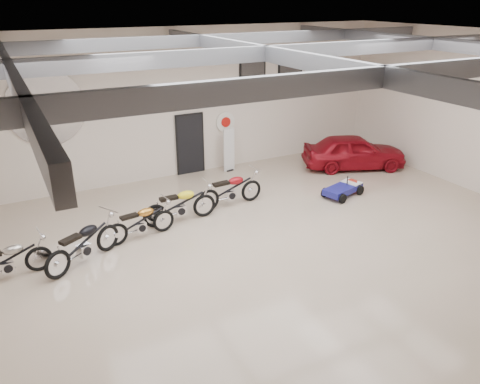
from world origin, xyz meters
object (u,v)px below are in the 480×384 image
banner_stand (229,149)px  motorcycle_yellow (180,204)px  motorcycle_silver (6,260)px  motorcycle_gold (140,221)px  vintage_car (354,151)px  motorcycle_black (83,243)px  motorcycle_red (230,189)px  go_kart (346,186)px

banner_stand → motorcycle_yellow: size_ratio=0.80×
motorcycle_silver → banner_stand: bearing=21.6°
motorcycle_gold → vintage_car: (8.53, 1.70, 0.13)m
motorcycle_black → motorcycle_red: 4.74m
motorcycle_black → motorcycle_gold: size_ratio=1.12×
motorcycle_black → go_kart: size_ratio=1.23×
banner_stand → motorcycle_yellow: bearing=-145.4°
motorcycle_gold → motorcycle_red: (2.99, 0.75, 0.05)m
motorcycle_yellow → vintage_car: 7.37m
motorcycle_silver → go_kart: (9.82, 0.34, -0.18)m
banner_stand → motorcycle_yellow: (-3.08, -3.11, -0.29)m
motorcycle_red → go_kart: motorcycle_red is taller
motorcycle_silver → motorcycle_yellow: 4.55m
motorcycle_yellow → vintage_car: bearing=9.5°
motorcycle_red → vintage_car: size_ratio=0.57×
motorcycle_red → go_kart: size_ratio=1.22×
motorcycle_gold → motorcycle_yellow: motorcycle_yellow is taller
motorcycle_yellow → motorcycle_red: 1.76m
go_kart → vintage_car: vintage_car is taller
motorcycle_gold → go_kart: bearing=-9.9°
motorcycle_black → motorcycle_gold: (1.55, 0.61, -0.06)m
banner_stand → vintage_car: size_ratio=0.45×
motorcycle_gold → go_kart: size_ratio=1.11×
go_kart → motorcycle_yellow: bearing=157.4°
motorcycle_black → motorcycle_silver: bearing=147.0°
motorcycle_silver → vintage_car: 11.93m
motorcycle_black → motorcycle_red: (4.54, 1.36, -0.01)m
motorcycle_silver → motorcycle_gold: 3.23m
vintage_car → motorcycle_gold: bearing=123.4°
motorcycle_gold → go_kart: 6.63m
banner_stand → motorcycle_red: 3.11m
motorcycle_black → motorcycle_yellow: 3.00m
motorcycle_black → motorcycle_gold: motorcycle_black is taller
banner_stand → go_kart: (2.29, -3.73, -0.52)m
banner_stand → motorcycle_red: bearing=-126.5°
motorcycle_black → motorcycle_yellow: motorcycle_black is taller
banner_stand → go_kart: 4.41m
motorcycle_black → vintage_car: size_ratio=0.57×
motorcycle_silver → motorcycle_black: size_ratio=0.89×
banner_stand → motorcycle_gold: bearing=-151.5°
motorcycle_gold → go_kart: motorcycle_gold is taller
motorcycle_silver → motorcycle_gold: size_ratio=1.00×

